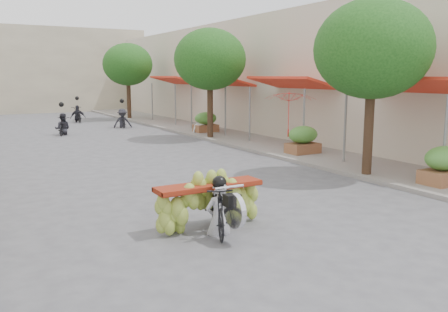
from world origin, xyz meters
TOP-DOWN VIEW (x-y plane):
  - ground at (0.00, 0.00)m, footprint 120.00×120.00m
  - sidewalk_right at (7.00, 15.00)m, footprint 4.00×60.00m
  - shophouse_row_right at (11.99, 14.00)m, footprint 9.77×40.00m
  - far_building at (0.00, 38.00)m, footprint 20.00×6.00m
  - street_tree_near at (5.40, 4.00)m, footprint 3.40×3.40m
  - street_tree_mid at (5.40, 14.00)m, footprint 3.40×3.40m
  - street_tree_far at (5.40, 26.00)m, footprint 3.40×3.40m
  - produce_crate_near at (6.20, 2.00)m, footprint 1.20×0.88m
  - produce_crate_mid at (6.20, 8.00)m, footprint 1.20×0.88m
  - produce_crate_far at (6.20, 16.00)m, footprint 1.20×0.88m
  - banana_motorbike at (-0.98, 1.88)m, footprint 2.20×1.87m
  - market_umbrella at (5.89, 8.45)m, footprint 2.50×2.50m
  - pedestrian at (5.91, 16.04)m, footprint 1.00×0.65m
  - bg_motorbike_a at (-0.42, 19.34)m, footprint 1.10×1.67m
  - bg_motorbike_b at (3.35, 21.13)m, footprint 1.13×1.58m
  - bg_motorbike_c at (1.83, 25.85)m, footprint 1.00×1.78m

SIDE VIEW (x-z plane):
  - ground at x=0.00m, z-range 0.00..0.00m
  - sidewalk_right at x=7.00m, z-range 0.00..0.12m
  - banana_motorbike at x=-0.98m, z-range -0.30..1.62m
  - produce_crate_near at x=6.20m, z-range 0.13..1.29m
  - produce_crate_mid at x=6.20m, z-range 0.13..1.29m
  - produce_crate_far at x=6.20m, z-range 0.13..1.29m
  - bg_motorbike_a at x=-0.42m, z-range -0.22..1.73m
  - bg_motorbike_c at x=1.83m, z-range -0.20..1.75m
  - bg_motorbike_b at x=3.35m, z-range -0.10..1.85m
  - pedestrian at x=5.91m, z-range 0.12..2.06m
  - market_umbrella at x=5.89m, z-range 1.60..3.38m
  - shophouse_row_right at x=11.99m, z-range 0.00..6.00m
  - far_building at x=0.00m, z-range 0.00..7.00m
  - street_tree_near at x=5.40m, z-range 1.16..6.41m
  - street_tree_mid at x=5.40m, z-range 1.16..6.41m
  - street_tree_far at x=5.40m, z-range 1.16..6.41m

